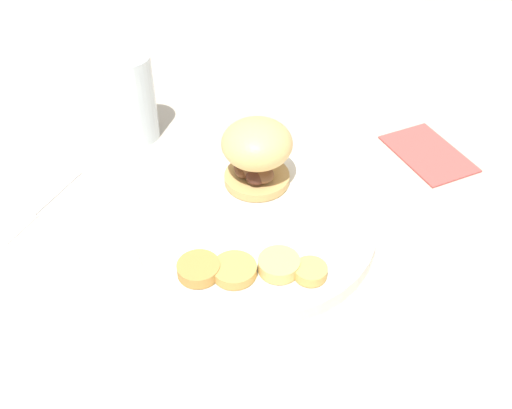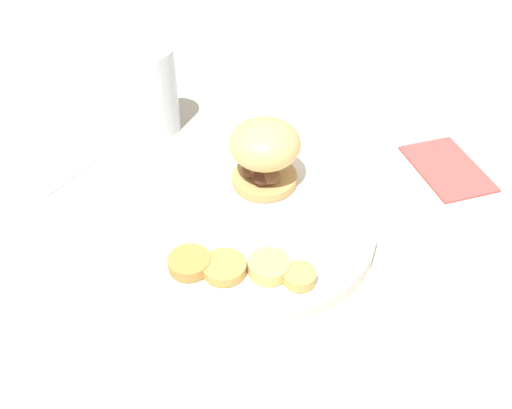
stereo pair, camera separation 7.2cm
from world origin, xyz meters
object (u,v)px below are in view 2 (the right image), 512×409
drinking_glass (154,90)px  dinner_plate (256,225)px  sandwich (264,153)px  fork (53,187)px

drinking_glass → dinner_plate: bearing=34.6°
dinner_plate → drinking_glass: 0.29m
sandwich → fork: sandwich is taller
dinner_plate → fork: (-0.08, -0.28, -0.01)m
fork → drinking_glass: 0.21m
dinner_plate → drinking_glass: bearing=-145.4°
dinner_plate → sandwich: (-0.07, 0.01, 0.06)m
sandwich → fork: bearing=-90.7°
fork → dinner_plate: bearing=74.6°
sandwich → drinking_glass: bearing=-133.1°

